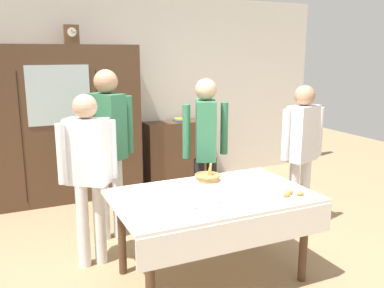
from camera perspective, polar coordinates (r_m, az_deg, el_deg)
ground_plane at (r=4.00m, az=1.24°, el=-16.32°), size 12.00×12.00×0.00m
back_wall at (r=6.03m, az=-9.79°, el=6.82°), size 6.40×0.10×2.70m
dining_table at (r=3.53m, az=2.97°, el=-8.58°), size 1.65×1.04×0.76m
wall_cabinet at (r=5.62m, az=-17.77°, el=2.49°), size 2.08×0.46×2.02m
mantel_clock at (r=5.58m, az=-16.17°, el=14.18°), size 0.18×0.11×0.24m
bookshelf_low at (r=6.20m, az=-1.76°, el=-1.14°), size 1.02×0.35×0.93m
book_stack at (r=6.11m, az=-1.79°, el=3.30°), size 0.15×0.23×0.04m
tea_cup_far_right at (r=3.68m, az=0.12°, el=-5.54°), size 0.13×0.13×0.06m
tea_cup_mid_left at (r=3.29m, az=3.27°, el=-7.81°), size 0.13×0.13×0.06m
tea_cup_near_left at (r=3.18m, az=-0.21°, el=-8.49°), size 0.13×0.13×0.06m
bread_basket at (r=3.87m, az=2.13°, el=-4.52°), size 0.24×0.24×0.16m
pastry_plate at (r=3.54m, az=13.68°, el=-6.92°), size 0.28×0.28×0.05m
spoon_mid_right at (r=3.31m, az=-6.21°, el=-8.19°), size 0.12×0.02×0.01m
spoon_far_right at (r=3.63m, az=-5.40°, el=-6.24°), size 0.12×0.02×0.01m
person_beside_shelf at (r=4.59m, az=14.81°, el=-0.03°), size 0.52×0.31×1.59m
person_by_cabinet at (r=3.79m, az=-14.02°, el=-2.76°), size 0.52×0.37×1.58m
person_behind_table_right at (r=4.37m, az=1.87°, el=0.42°), size 0.52×0.41×1.66m
person_behind_table_left at (r=4.29m, az=-11.39°, el=0.90°), size 0.52×0.41×1.76m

